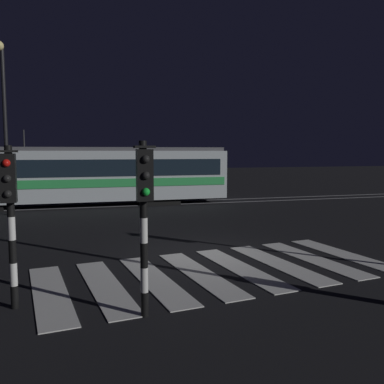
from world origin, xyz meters
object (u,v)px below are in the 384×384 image
at_px(tram, 75,175).
at_px(traffic_light_kerb_mid_left, 144,203).
at_px(traffic_light_corner_near_left, 10,203).
at_px(street_lamp_trackside_left, 4,110).

bearing_deg(tram, traffic_light_kerb_mid_left, -85.97).
relative_size(traffic_light_corner_near_left, tram, 0.18).
distance_m(traffic_light_corner_near_left, tram, 15.13).
xyz_separation_m(street_lamp_trackside_left, tram, (3.07, 2.51, -3.17)).
distance_m(traffic_light_kerb_mid_left, street_lamp_trackside_left, 14.55).
height_order(traffic_light_kerb_mid_left, traffic_light_corner_near_left, traffic_light_kerb_mid_left).
bearing_deg(traffic_light_kerb_mid_left, street_lamp_trackside_left, 107.14).
bearing_deg(tram, street_lamp_trackside_left, -140.68).
height_order(traffic_light_kerb_mid_left, street_lamp_trackside_left, street_lamp_trackside_left).
xyz_separation_m(traffic_light_kerb_mid_left, traffic_light_corner_near_left, (-2.34, 1.08, -0.05)).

